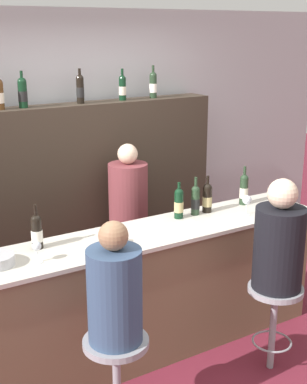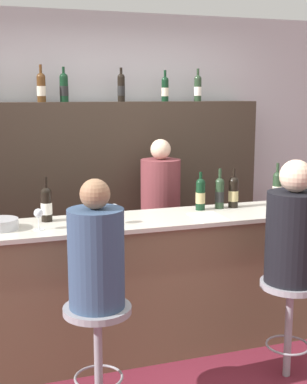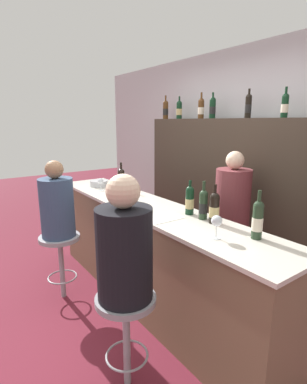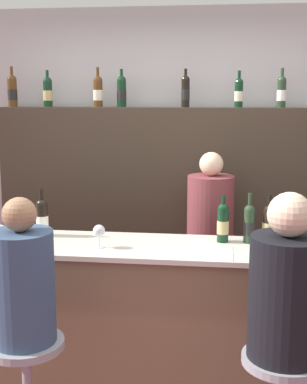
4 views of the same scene
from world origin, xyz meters
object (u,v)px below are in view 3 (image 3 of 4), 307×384
(wine_bottle_counter_3, at_px, (214,208))
(wine_bottle_backbar_4, at_px, (248,106))
(guest_seated_right, at_px, (124,247))
(wine_bottle_backbar_0, at_px, (166,110))
(guest_seated_left, at_px, (57,205))
(bartender, at_px, (231,230))
(wine_bottle_counter_4, at_px, (258,219))
(bar_stool_left, at_px, (60,249))
(wine_glass_0, at_px, (101,182))
(wine_bottle_counter_1, at_px, (190,200))
(wine_bottle_backbar_2, at_px, (201,108))
(wine_bottle_backbar_1, at_px, (179,110))
(wine_bottle_counter_2, at_px, (203,204))
(wine_glass_1, at_px, (123,190))
(wine_bottle_backbar_5, at_px, (285,105))
(wine_glass_2, at_px, (217,222))
(metal_bowl, at_px, (99,183))
(bar_stool_right, at_px, (126,316))
(wine_bottle_backbar_3, at_px, (213,108))

(wine_bottle_counter_3, height_order, wine_bottle_backbar_4, wine_bottle_backbar_4)
(wine_bottle_counter_3, distance_m, guest_seated_right, 0.81)
(wine_bottle_backbar_0, height_order, guest_seated_left, wine_bottle_backbar_0)
(bartender, bearing_deg, wine_bottle_counter_4, -41.10)
(bar_stool_left, bearing_deg, wine_bottle_counter_3, 32.43)
(wine_bottle_backbar_0, distance_m, wine_glass_0, 1.64)
(wine_bottle_counter_3, height_order, wine_bottle_counter_4, wine_bottle_counter_4)
(wine_bottle_counter_1, relative_size, wine_bottle_backbar_2, 0.92)
(wine_bottle_counter_3, relative_size, wine_glass_0, 2.15)
(wine_bottle_counter_4, relative_size, wine_bottle_backbar_1, 1.12)
(wine_bottle_counter_2, height_order, wine_bottle_counter_4, wine_bottle_counter_4)
(wine_bottle_backbar_1, xyz_separation_m, bartender, (1.36, -0.44, -1.23))
(wine_glass_0, height_order, bar_stool_left, wine_glass_0)
(wine_glass_1, bearing_deg, bar_stool_left, -113.73)
(wine_bottle_backbar_2, height_order, wine_bottle_backbar_5, wine_bottle_backbar_2)
(wine_bottle_counter_4, distance_m, wine_glass_2, 0.27)
(metal_bowl, bearing_deg, wine_glass_0, -21.51)
(guest_seated_right, bearing_deg, wine_bottle_backbar_2, 124.89)
(wine_bottle_counter_3, distance_m, wine_glass_1, 1.03)
(wine_bottle_backbar_5, height_order, bar_stool_right, wine_bottle_backbar_5)
(wine_glass_1, bearing_deg, wine_bottle_counter_3, 12.30)
(wine_bottle_backbar_1, xyz_separation_m, bar_stool_right, (1.74, -1.90, -1.39))
(wine_bottle_counter_1, bearing_deg, wine_bottle_counter_2, 0.00)
(wine_bottle_backbar_3, height_order, wine_bottle_backbar_4, same)
(wine_bottle_counter_3, bearing_deg, guest_seated_left, -147.57)
(guest_seated_left, bearing_deg, bar_stool_left, 0.00)
(bartender, bearing_deg, bar_stool_left, -121.59)
(wine_bottle_counter_4, bearing_deg, wine_bottle_counter_1, 180.00)
(wine_bottle_backbar_5, xyz_separation_m, wine_glass_1, (-0.84, -1.31, -0.81))
(wine_bottle_backbar_4, distance_m, wine_glass_0, 1.80)
(wine_bottle_backbar_5, distance_m, guest_seated_left, 2.38)
(wine_bottle_backbar_1, bearing_deg, wine_glass_2, -33.89)
(wine_bottle_backbar_5, bearing_deg, wine_bottle_counter_4, -63.02)
(wine_bottle_backbar_3, bearing_deg, bartender, -30.50)
(wine_bottle_backbar_0, relative_size, wine_glass_0, 2.32)
(metal_bowl, height_order, bar_stool_right, metal_bowl)
(wine_glass_1, bearing_deg, metal_bowl, 172.86)
(wine_bottle_counter_1, bearing_deg, bartender, 97.80)
(wine_bottle_counter_1, distance_m, wine_bottle_backbar_2, 1.70)
(wine_glass_1, bearing_deg, guest_seated_left, -113.73)
(wine_glass_0, height_order, wine_glass_2, wine_glass_2)
(guest_seated_left, bearing_deg, wine_bottle_backbar_0, 111.98)
(wine_bottle_backbar_3, distance_m, wine_bottle_backbar_5, 0.94)
(bar_stool_right, relative_size, bartender, 0.45)
(wine_bottle_counter_4, xyz_separation_m, bar_stool_left, (-1.65, -0.80, -0.60))
(wine_bottle_backbar_3, bearing_deg, wine_bottle_backbar_1, -180.00)
(wine_bottle_counter_4, xyz_separation_m, wine_glass_0, (-1.90, -0.22, -0.03))
(wine_bottle_counter_4, height_order, wine_glass_2, wine_bottle_counter_4)
(wine_bottle_counter_1, height_order, wine_bottle_counter_3, wine_bottle_counter_3)
(wine_bottle_backbar_0, relative_size, guest_seated_left, 0.44)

